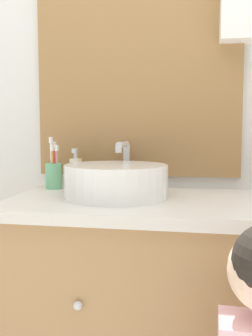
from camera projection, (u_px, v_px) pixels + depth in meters
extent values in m
cube|color=silver|center=(177.00, 92.00, 1.41)|extent=(3.20, 0.06, 2.50)
cube|color=olive|center=(137.00, 42.00, 1.37)|extent=(0.76, 0.02, 0.99)
cube|color=#B2C1CC|center=(137.00, 42.00, 1.37)|extent=(0.70, 0.01, 0.93)
cube|color=beige|center=(171.00, 205.00, 1.16)|extent=(1.02, 0.51, 0.03)
sphere|color=silver|center=(78.00, 306.00, 0.99)|extent=(0.02, 0.02, 0.02)
cylinder|color=white|center=(116.00, 181.00, 1.19)|extent=(0.33, 0.33, 0.11)
cylinder|color=silver|center=(116.00, 166.00, 1.19)|extent=(0.27, 0.27, 0.01)
cylinder|color=silver|center=(126.00, 166.00, 1.38)|extent=(0.02, 0.02, 0.17)
cylinder|color=silver|center=(123.00, 144.00, 1.30)|extent=(0.02, 0.15, 0.02)
cylinder|color=silver|center=(119.00, 149.00, 1.22)|extent=(0.02, 0.02, 0.02)
sphere|color=white|center=(151.00, 178.00, 1.36)|extent=(0.06, 0.06, 0.06)
cylinder|color=#66B27F|center=(54.00, 176.00, 1.38)|extent=(0.06, 0.06, 0.09)
cylinder|color=pink|center=(57.00, 165.00, 1.37)|extent=(0.01, 0.01, 0.15)
cube|color=white|center=(57.00, 148.00, 1.36)|extent=(0.01, 0.02, 0.02)
cylinder|color=#D6423D|center=(54.00, 163.00, 1.38)|extent=(0.01, 0.01, 0.16)
cube|color=white|center=(54.00, 145.00, 1.38)|extent=(0.01, 0.02, 0.02)
cylinder|color=white|center=(51.00, 161.00, 1.37)|extent=(0.01, 0.01, 0.18)
cube|color=white|center=(51.00, 140.00, 1.36)|extent=(0.01, 0.02, 0.02)
cylinder|color=orange|center=(52.00, 165.00, 1.36)|extent=(0.01, 0.01, 0.15)
cube|color=white|center=(52.00, 148.00, 1.35)|extent=(0.01, 0.02, 0.02)
cylinder|color=beige|center=(76.00, 174.00, 1.38)|extent=(0.05, 0.05, 0.11)
cylinder|color=silver|center=(76.00, 156.00, 1.37)|extent=(0.01, 0.01, 0.02)
cube|color=silver|center=(75.00, 151.00, 1.36)|extent=(0.02, 0.03, 0.02)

